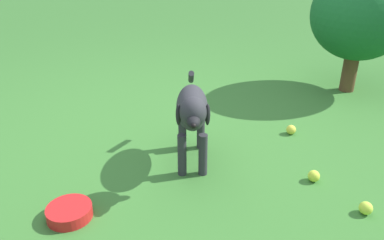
{
  "coord_description": "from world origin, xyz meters",
  "views": [
    {
      "loc": [
        2.18,
        0.66,
        1.23
      ],
      "look_at": [
        0.23,
        0.21,
        0.27
      ],
      "focal_mm": 35.56,
      "sensor_mm": 36.0,
      "label": 1
    }
  ],
  "objects_px": {
    "tennis_ball_0": "(366,208)",
    "tennis_ball_3": "(314,176)",
    "tennis_ball_1": "(291,130)",
    "dog": "(192,111)",
    "water_bowl": "(69,212)"
  },
  "relations": [
    {
      "from": "dog",
      "to": "tennis_ball_0",
      "type": "relative_size",
      "value": 11.57
    },
    {
      "from": "tennis_ball_1",
      "to": "tennis_ball_0",
      "type": "bearing_deg",
      "value": 24.14
    },
    {
      "from": "tennis_ball_1",
      "to": "water_bowl",
      "type": "bearing_deg",
      "value": -42.72
    },
    {
      "from": "water_bowl",
      "to": "tennis_ball_1",
      "type": "bearing_deg",
      "value": 137.28
    },
    {
      "from": "tennis_ball_1",
      "to": "tennis_ball_3",
      "type": "height_order",
      "value": "same"
    },
    {
      "from": "water_bowl",
      "to": "dog",
      "type": "bearing_deg",
      "value": 142.14
    },
    {
      "from": "tennis_ball_0",
      "to": "dog",
      "type": "bearing_deg",
      "value": -105.29
    },
    {
      "from": "tennis_ball_1",
      "to": "water_bowl",
      "type": "height_order",
      "value": "tennis_ball_1"
    },
    {
      "from": "dog",
      "to": "tennis_ball_1",
      "type": "bearing_deg",
      "value": 118.53
    },
    {
      "from": "tennis_ball_0",
      "to": "water_bowl",
      "type": "bearing_deg",
      "value": -75.97
    },
    {
      "from": "dog",
      "to": "tennis_ball_3",
      "type": "height_order",
      "value": "dog"
    },
    {
      "from": "tennis_ball_0",
      "to": "tennis_ball_3",
      "type": "xyz_separation_m",
      "value": [
        -0.23,
        -0.23,
        0.0
      ]
    },
    {
      "from": "tennis_ball_0",
      "to": "tennis_ball_1",
      "type": "relative_size",
      "value": 1.0
    },
    {
      "from": "dog",
      "to": "tennis_ball_3",
      "type": "distance_m",
      "value": 0.77
    },
    {
      "from": "dog",
      "to": "water_bowl",
      "type": "distance_m",
      "value": 0.83
    }
  ]
}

